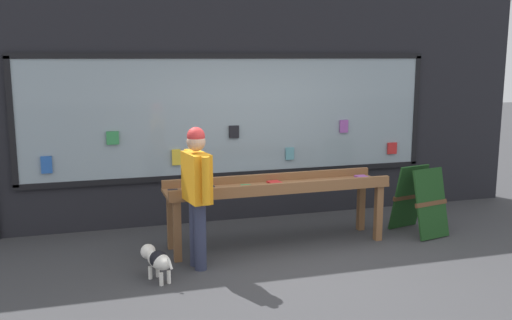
{
  "coord_description": "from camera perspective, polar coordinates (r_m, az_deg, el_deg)",
  "views": [
    {
      "loc": [
        -2.32,
        -5.8,
        2.43
      ],
      "look_at": [
        -0.35,
        0.81,
        1.18
      ],
      "focal_mm": 40.0,
      "sensor_mm": 36.0,
      "label": 1
    }
  ],
  "objects": [
    {
      "name": "small_dog",
      "position": [
        6.44,
        -9.85,
        -9.75
      ],
      "size": [
        0.34,
        0.57,
        0.36
      ],
      "rotation": [
        0.0,
        0.0,
        1.97
      ],
      "color": "white",
      "rests_on": "ground_plane"
    },
    {
      "name": "sandwich_board_sign",
      "position": [
        8.24,
        16.04,
        -3.87
      ],
      "size": [
        0.65,
        0.76,
        0.93
      ],
      "rotation": [
        0.0,
        0.0,
        0.22
      ],
      "color": "#193F19",
      "rests_on": "ground_plane"
    },
    {
      "name": "shopfront_facade",
      "position": [
        8.53,
        -1.21,
        5.22
      ],
      "size": [
        8.97,
        0.29,
        3.39
      ],
      "color": "black",
      "rests_on": "ground_plane"
    },
    {
      "name": "display_table_main",
      "position": [
        7.4,
        2.17,
        -3.09
      ],
      "size": [
        2.91,
        0.69,
        0.89
      ],
      "color": "brown",
      "rests_on": "ground_plane"
    },
    {
      "name": "person_browsing",
      "position": [
        6.55,
        -5.93,
        -2.7
      ],
      "size": [
        0.29,
        0.65,
        1.66
      ],
      "rotation": [
        0.0,
        0.0,
        1.74
      ],
      "color": "#2D334C",
      "rests_on": "ground_plane"
    },
    {
      "name": "ground_plane",
      "position": [
        6.7,
        4.91,
        -11.02
      ],
      "size": [
        40.0,
        40.0,
        0.0
      ],
      "primitive_type": "plane",
      "color": "#38383A"
    }
  ]
}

